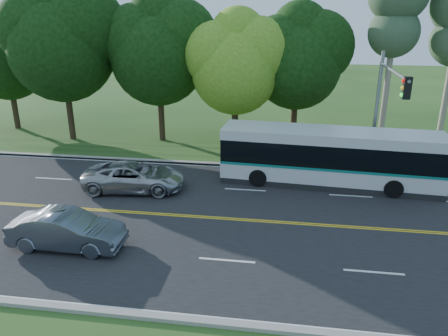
# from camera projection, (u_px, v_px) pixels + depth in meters

# --- Properties ---
(ground) EXTENTS (120.00, 120.00, 0.00)m
(ground) POSITION_uv_depth(u_px,v_px,m) (248.00, 220.00, 20.07)
(ground) COLOR #1F4416
(ground) RESTS_ON ground
(road) EXTENTS (60.00, 14.00, 0.02)m
(road) POSITION_uv_depth(u_px,v_px,m) (248.00, 220.00, 20.07)
(road) COLOR black
(road) RESTS_ON ground
(curb_north) EXTENTS (60.00, 0.30, 0.15)m
(curb_north) POSITION_uv_depth(u_px,v_px,m) (259.00, 166.00, 26.68)
(curb_north) COLOR gray
(curb_north) RESTS_ON ground
(curb_south) EXTENTS (60.00, 0.30, 0.15)m
(curb_south) POSITION_uv_depth(u_px,v_px,m) (226.00, 324.00, 13.41)
(curb_south) COLOR gray
(curb_south) RESTS_ON ground
(grass_verge) EXTENTS (60.00, 4.00, 0.10)m
(grass_verge) POSITION_uv_depth(u_px,v_px,m) (261.00, 157.00, 28.40)
(grass_verge) COLOR #1F4416
(grass_verge) RESTS_ON ground
(lane_markings) EXTENTS (57.60, 13.82, 0.00)m
(lane_markings) POSITION_uv_depth(u_px,v_px,m) (246.00, 220.00, 20.08)
(lane_markings) COLOR gold
(lane_markings) RESTS_ON road
(tree_row) EXTENTS (44.70, 9.10, 13.84)m
(tree_row) POSITION_uv_depth(u_px,v_px,m) (192.00, 46.00, 29.69)
(tree_row) COLOR #301D15
(tree_row) RESTS_ON ground
(bougainvillea_hedge) EXTENTS (9.50, 2.25, 1.50)m
(bougainvillea_hedge) POSITION_uv_depth(u_px,v_px,m) (379.00, 156.00, 26.40)
(bougainvillea_hedge) COLOR maroon
(bougainvillea_hedge) RESTS_ON ground
(traffic_signal) EXTENTS (0.42, 6.10, 7.00)m
(traffic_signal) POSITION_uv_depth(u_px,v_px,m) (385.00, 101.00, 22.57)
(traffic_signal) COLOR gray
(traffic_signal) RESTS_ON ground
(transit_bus) EXTENTS (11.80, 3.35, 3.05)m
(transit_bus) POSITION_uv_depth(u_px,v_px,m) (329.00, 158.00, 23.65)
(transit_bus) COLOR silver
(transit_bus) RESTS_ON road
(sedan) EXTENTS (4.61, 1.62, 1.52)m
(sedan) POSITION_uv_depth(u_px,v_px,m) (67.00, 230.00, 17.58)
(sedan) COLOR #565E68
(sedan) RESTS_ON road
(suv) EXTENTS (5.51, 2.96, 1.47)m
(suv) POSITION_uv_depth(u_px,v_px,m) (134.00, 177.00, 23.17)
(suv) COLOR #B0B2B5
(suv) RESTS_ON road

